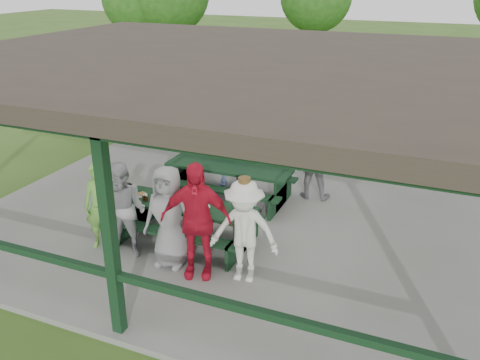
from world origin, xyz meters
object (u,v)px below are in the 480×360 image
at_px(contestant_red, 196,220).
at_px(pickup_truck, 439,106).
at_px(spectator_lblue, 232,149).
at_px(farm_trailer, 271,98).
at_px(contestant_green, 100,206).
at_px(spectator_grey, 313,159).
at_px(picnic_table_near, 187,217).
at_px(contestant_grey_left, 123,211).
at_px(contestant_grey_mid, 169,217).
at_px(contestant_white_fedora, 244,231).
at_px(picnic_table_far, 229,178).
at_px(spectator_blue, 216,133).

distance_m(contestant_red, pickup_truck, 10.78).
relative_size(spectator_lblue, farm_trailer, 0.49).
bearing_deg(contestant_green, pickup_truck, 45.63).
xyz_separation_m(spectator_grey, farm_trailer, (-3.21, 6.31, -0.36)).
bearing_deg(farm_trailer, picnic_table_near, -90.06).
distance_m(contestant_grey_left, farm_trailer, 10.01).
distance_m(contestant_grey_mid, contestant_white_fedora, 1.32).
bearing_deg(picnic_table_near, contestant_green, -148.95).
bearing_deg(picnic_table_near, contestant_red, -53.56).
relative_size(picnic_table_near, contestant_green, 1.59).
bearing_deg(farm_trailer, contestant_grey_left, -95.16).
relative_size(picnic_table_far, farm_trailer, 0.76).
distance_m(contestant_red, spectator_lblue, 3.76).
height_order(contestant_white_fedora, spectator_lblue, contestant_white_fedora).
distance_m(contestant_green, contestant_red, 1.97).
distance_m(contestant_grey_left, contestant_white_fedora, 2.18).
xyz_separation_m(contestant_white_fedora, spectator_blue, (-2.51, 4.24, 0.07)).
distance_m(spectator_blue, farm_trailer, 5.67).
xyz_separation_m(contestant_green, farm_trailer, (-0.36, 9.89, -0.29)).
distance_m(picnic_table_far, contestant_white_fedora, 3.16).
relative_size(pickup_truck, farm_trailer, 1.59).
xyz_separation_m(spectator_blue, pickup_truck, (4.87, 5.91, -0.24)).
height_order(picnic_table_near, spectator_lblue, spectator_lblue).
relative_size(contestant_green, spectator_grey, 0.92).
bearing_deg(contestant_grey_mid, spectator_lblue, 93.97).
bearing_deg(spectator_grey, spectator_blue, -21.02).
xyz_separation_m(picnic_table_near, contestant_grey_mid, (0.12, -0.82, 0.41)).
bearing_deg(spectator_lblue, contestant_grey_left, 80.41).
relative_size(contestant_white_fedora, spectator_grey, 1.02).
height_order(spectator_lblue, spectator_blue, spectator_blue).
xyz_separation_m(picnic_table_near, pickup_truck, (3.79, 9.40, 0.22)).
bearing_deg(spectator_grey, contestant_grey_mid, 61.84).
bearing_deg(pickup_truck, contestant_red, -172.15).
distance_m(pickup_truck, farm_trailer, 5.45).
bearing_deg(farm_trailer, picnic_table_far, -87.80).
height_order(contestant_green, spectator_grey, spectator_grey).
bearing_deg(contestant_grey_mid, picnic_table_near, 95.61).
xyz_separation_m(contestant_grey_mid, pickup_truck, (3.67, 10.22, -0.19)).
xyz_separation_m(picnic_table_far, spectator_lblue, (-0.22, 0.72, 0.40)).
bearing_deg(contestant_green, contestant_grey_left, -26.13).
distance_m(picnic_table_far, spectator_lblue, 0.86).
distance_m(spectator_grey, farm_trailer, 7.08).
height_order(contestant_grey_mid, pickup_truck, contestant_grey_mid).
relative_size(contestant_grey_left, pickup_truck, 0.30).
relative_size(spectator_lblue, spectator_blue, 0.95).
bearing_deg(farm_trailer, pickup_truck, -7.29).
xyz_separation_m(contestant_grey_mid, spectator_blue, (-1.20, 4.31, 0.05)).
height_order(contestant_white_fedora, spectator_grey, contestant_white_fedora).
height_order(spectator_blue, spectator_grey, spectator_blue).
bearing_deg(picnic_table_near, contestant_grey_mid, -81.74).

